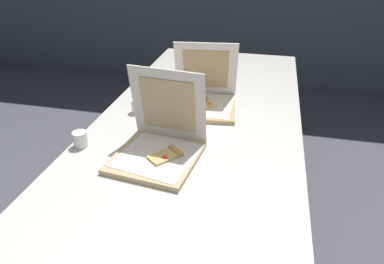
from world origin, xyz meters
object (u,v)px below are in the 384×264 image
object	(u,v)px
cup_white_near_left	(80,139)
pizza_box_middle	(204,99)
table	(196,132)
pizza_box_front	(159,146)
cup_white_mid	(137,106)

from	to	relation	value
cup_white_near_left	pizza_box_middle	bearing A→B (deg)	48.52
table	pizza_box_front	xyz separation A→B (m)	(-0.09, -0.31, 0.09)
table	cup_white_mid	distance (m)	0.34
pizza_box_front	pizza_box_middle	world-z (taller)	pizza_box_front
pizza_box_front	table	bearing A→B (deg)	80.39
cup_white_near_left	pizza_box_front	bearing A→B (deg)	-0.13
pizza_box_front	cup_white_near_left	size ratio (longest dim) A/B	5.35
cup_white_mid	cup_white_near_left	xyz separation A→B (m)	(-0.12, -0.37, 0.00)
table	pizza_box_middle	xyz separation A→B (m)	(0.00, 0.20, 0.09)
table	pizza_box_front	distance (m)	0.33
table	pizza_box_middle	bearing A→B (deg)	89.93
table	pizza_box_front	size ratio (longest dim) A/B	6.59
pizza_box_front	cup_white_near_left	world-z (taller)	pizza_box_front
cup_white_mid	pizza_box_front	bearing A→B (deg)	-57.67
pizza_box_middle	cup_white_mid	world-z (taller)	pizza_box_middle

